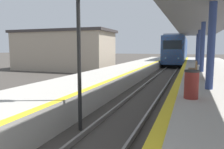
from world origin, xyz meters
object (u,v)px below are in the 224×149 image
object	(u,v)px
signal_near	(78,18)
bench	(194,69)
trash_bin	(191,84)
train	(177,50)

from	to	relation	value
signal_near	bench	xyz separation A→B (m)	(3.42, 6.69, -2.03)
signal_near	trash_bin	bearing A→B (deg)	23.62
signal_near	bench	bearing A→B (deg)	62.90
train	signal_near	xyz separation A→B (m)	(-1.05, -33.15, 1.25)
trash_bin	signal_near	bearing A→B (deg)	-156.38
train	trash_bin	size ratio (longest dim) A/B	24.19
train	trash_bin	xyz separation A→B (m)	(2.25, -31.71, -0.81)
signal_near	bench	distance (m)	7.78
trash_bin	train	bearing A→B (deg)	94.06
train	bench	bearing A→B (deg)	-84.87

